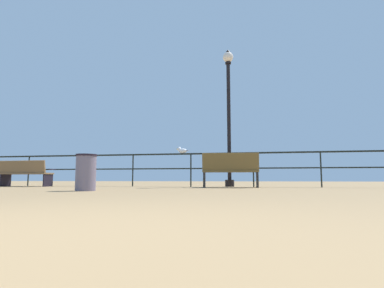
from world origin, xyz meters
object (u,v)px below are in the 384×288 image
at_px(bench_near_left, 230,169).
at_px(trash_bin, 86,172).
at_px(bench_far_left, 25,172).
at_px(lamppost_center, 229,105).
at_px(seagull_on_rail, 182,150).

relative_size(bench_near_left, trash_bin, 2.14).
bearing_deg(bench_far_left, trash_bin, -37.83).
xyz_separation_m(bench_near_left, trash_bin, (-2.82, -3.07, -0.16)).
relative_size(bench_far_left, lamppost_center, 0.37).
bearing_deg(trash_bin, seagull_on_rail, 72.58).
height_order(bench_far_left, trash_bin, bench_far_left).
distance_m(bench_near_left, seagull_on_rail, 1.89).
xyz_separation_m(bench_near_left, lamppost_center, (-0.11, 1.07, 2.13)).
height_order(lamppost_center, seagull_on_rail, lamppost_center).
relative_size(lamppost_center, trash_bin, 5.96).
bearing_deg(bench_far_left, lamppost_center, 9.02).
bearing_deg(seagull_on_rail, bench_far_left, -171.64).
height_order(bench_near_left, lamppost_center, lamppost_center).
bearing_deg(lamppost_center, trash_bin, -123.24).
height_order(bench_near_left, trash_bin, bench_near_left).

